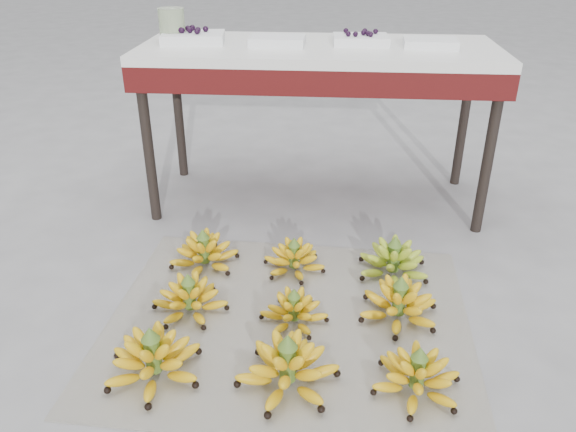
# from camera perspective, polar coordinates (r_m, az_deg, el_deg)

# --- Properties ---
(ground) EXTENTS (60.00, 60.00, 0.00)m
(ground) POSITION_cam_1_polar(r_m,az_deg,el_deg) (1.96, -0.04, -11.55)
(ground) COLOR slate
(ground) RESTS_ON ground
(newspaper_mat) EXTENTS (1.29, 1.10, 0.01)m
(newspaper_mat) POSITION_cam_1_polar(r_m,az_deg,el_deg) (2.00, 0.05, -10.65)
(newspaper_mat) COLOR silver
(newspaper_mat) RESTS_ON ground
(bunch_front_left) EXTENTS (0.39, 0.39, 0.18)m
(bunch_front_left) POSITION_cam_1_polar(r_m,az_deg,el_deg) (1.80, -13.50, -13.98)
(bunch_front_left) COLOR yellow
(bunch_front_left) RESTS_ON newspaper_mat
(bunch_front_center) EXTENTS (0.33, 0.33, 0.19)m
(bunch_front_center) POSITION_cam_1_polar(r_m,az_deg,el_deg) (1.72, -0.03, -15.17)
(bunch_front_center) COLOR yellow
(bunch_front_center) RESTS_ON newspaper_mat
(bunch_front_right) EXTENTS (0.32, 0.32, 0.16)m
(bunch_front_right) POSITION_cam_1_polar(r_m,az_deg,el_deg) (1.75, 12.97, -15.56)
(bunch_front_right) COLOR yellow
(bunch_front_right) RESTS_ON newspaper_mat
(bunch_mid_left) EXTENTS (0.29, 0.29, 0.16)m
(bunch_mid_left) POSITION_cam_1_polar(r_m,az_deg,el_deg) (2.03, -9.95, -8.29)
(bunch_mid_left) COLOR yellow
(bunch_mid_left) RESTS_ON newspaper_mat
(bunch_mid_center) EXTENTS (0.27, 0.27, 0.14)m
(bunch_mid_center) POSITION_cam_1_polar(r_m,az_deg,el_deg) (1.96, 0.60, -9.63)
(bunch_mid_center) COLOR yellow
(bunch_mid_center) RESTS_ON newspaper_mat
(bunch_mid_right) EXTENTS (0.31, 0.31, 0.17)m
(bunch_mid_right) POSITION_cam_1_polar(r_m,az_deg,el_deg) (2.01, 11.20, -8.74)
(bunch_mid_right) COLOR yellow
(bunch_mid_right) RESTS_ON newspaper_mat
(bunch_back_left) EXTENTS (0.28, 0.28, 0.17)m
(bunch_back_left) POSITION_cam_1_polar(r_m,az_deg,el_deg) (2.28, -8.51, -3.77)
(bunch_back_left) COLOR yellow
(bunch_back_left) RESTS_ON newspaper_mat
(bunch_back_center) EXTENTS (0.32, 0.32, 0.15)m
(bunch_back_center) POSITION_cam_1_polar(r_m,az_deg,el_deg) (2.23, 0.62, -4.41)
(bunch_back_center) COLOR yellow
(bunch_back_center) RESTS_ON newspaper_mat
(bunch_back_right) EXTENTS (0.34, 0.34, 0.17)m
(bunch_back_right) POSITION_cam_1_polar(r_m,az_deg,el_deg) (2.24, 10.65, -4.57)
(bunch_back_right) COLOR #82B927
(bunch_back_right) RESTS_ON newspaper_mat
(vendor_table) EXTENTS (1.59, 0.64, 0.76)m
(vendor_table) POSITION_cam_1_polar(r_m,az_deg,el_deg) (2.62, 3.10, 15.10)
(vendor_table) COLOR black
(vendor_table) RESTS_ON ground
(tray_far_left) EXTENTS (0.30, 0.23, 0.07)m
(tray_far_left) POSITION_cam_1_polar(r_m,az_deg,el_deg) (2.68, -9.61, 17.47)
(tray_far_left) COLOR silver
(tray_far_left) RESTS_ON vendor_table
(tray_left) EXTENTS (0.24, 0.18, 0.04)m
(tray_left) POSITION_cam_1_polar(r_m,az_deg,el_deg) (2.59, -1.08, 17.37)
(tray_left) COLOR silver
(tray_left) RESTS_ON vendor_table
(tray_right) EXTENTS (0.25, 0.18, 0.06)m
(tray_right) POSITION_cam_1_polar(r_m,az_deg,el_deg) (2.63, 7.40, 17.37)
(tray_right) COLOR silver
(tray_right) RESTS_ON vendor_table
(tray_far_right) EXTENTS (0.24, 0.17, 0.04)m
(tray_far_right) POSITION_cam_1_polar(r_m,az_deg,el_deg) (2.62, 14.25, 16.67)
(tray_far_right) COLOR silver
(tray_far_right) RESTS_ON vendor_table
(glass_jar) EXTENTS (0.15, 0.15, 0.15)m
(glass_jar) POSITION_cam_1_polar(r_m,az_deg,el_deg) (2.72, -11.70, 18.47)
(glass_jar) COLOR beige
(glass_jar) RESTS_ON vendor_table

